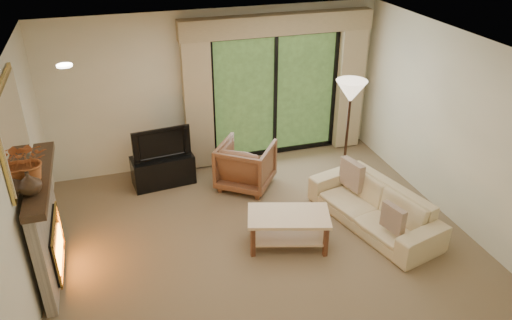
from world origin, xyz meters
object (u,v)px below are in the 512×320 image
object	(u,v)px
media_console	(163,170)
sofa	(374,207)
coffee_table	(288,230)
armchair	(246,165)

from	to	relation	value
media_console	sofa	xyz separation A→B (m)	(2.65, -2.01, 0.05)
sofa	media_console	bearing A→B (deg)	-141.57
media_console	sofa	distance (m)	3.33
media_console	coffee_table	xyz separation A→B (m)	(1.35, -2.09, -0.00)
armchair	media_console	bearing A→B (deg)	16.10
media_console	armchair	distance (m)	1.33
armchair	sofa	size ratio (longest dim) A/B	0.41
armchair	coffee_table	bearing A→B (deg)	129.99
sofa	coffee_table	world-z (taller)	sofa
media_console	coffee_table	bearing A→B (deg)	-63.21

